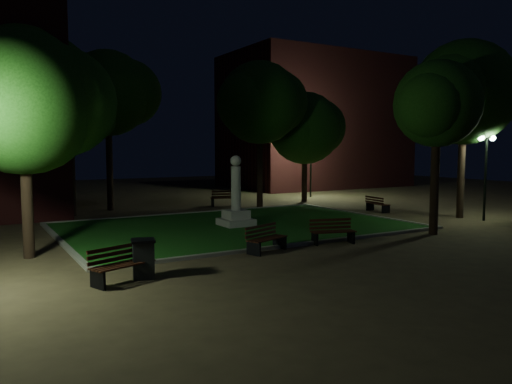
% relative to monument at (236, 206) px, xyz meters
% --- Properties ---
extents(ground, '(80.00, 80.00, 0.00)m').
position_rel_monument_xyz_m(ground, '(0.00, -2.00, -0.96)').
color(ground, '#4A3C27').
extents(lawn, '(15.00, 10.00, 0.08)m').
position_rel_monument_xyz_m(lawn, '(0.00, 0.00, -0.92)').
color(lawn, '#164D13').
rests_on(lawn, ground).
extents(lawn_kerb, '(15.40, 10.40, 0.12)m').
position_rel_monument_xyz_m(lawn_kerb, '(0.00, 0.00, -0.90)').
color(lawn_kerb, slate).
rests_on(lawn_kerb, ground).
extents(monument, '(1.40, 1.40, 3.20)m').
position_rel_monument_xyz_m(monument, '(0.00, 0.00, 0.00)').
color(monument, gray).
rests_on(monument, lawn).
extents(building_far, '(16.00, 10.00, 12.00)m').
position_rel_monument_xyz_m(building_far, '(18.00, 18.00, 5.04)').
color(building_far, '#421515').
rests_on(building_far, ground).
extents(tree_west, '(5.70, 4.65, 7.39)m').
position_rel_monument_xyz_m(tree_west, '(-8.82, -2.25, 4.11)').
color(tree_west, black).
rests_on(tree_west, ground).
extents(tree_north_wl, '(4.74, 3.87, 7.25)m').
position_rel_monument_xyz_m(tree_north_wl, '(-5.66, 7.72, 4.35)').
color(tree_north_wl, black).
rests_on(tree_north_wl, ground).
extents(tree_north_er, '(6.08, 4.96, 8.79)m').
position_rel_monument_xyz_m(tree_north_er, '(4.92, 5.93, 5.35)').
color(tree_north_er, black).
rests_on(tree_north_er, ground).
extents(tree_ne, '(5.89, 4.81, 7.32)m').
position_rel_monument_xyz_m(tree_ne, '(9.18, 7.21, 3.96)').
color(tree_ne, black).
rests_on(tree_ne, ground).
extents(tree_east, '(6.49, 5.30, 9.06)m').
position_rel_monument_xyz_m(tree_east, '(11.54, -3.23, 5.45)').
color(tree_east, black).
rests_on(tree_east, ground).
extents(tree_se, '(4.38, 3.58, 7.22)m').
position_rel_monument_xyz_m(tree_se, '(6.35, -5.88, 4.46)').
color(tree_se, black).
rests_on(tree_se, ground).
extents(tree_nw, '(6.51, 5.31, 9.65)m').
position_rel_monument_xyz_m(tree_nw, '(-7.90, 7.11, 6.03)').
color(tree_nw, black).
rests_on(tree_nw, ground).
extents(tree_far_north, '(5.96, 4.86, 9.15)m').
position_rel_monument_xyz_m(tree_far_north, '(-3.31, 9.04, 5.75)').
color(tree_far_north, black).
rests_on(tree_far_north, ground).
extents(lamppost_se, '(1.18, 0.28, 4.24)m').
position_rel_monument_xyz_m(lamppost_se, '(11.61, -4.48, 2.03)').
color(lamppost_se, black).
rests_on(lamppost_se, ground).
extents(lamppost_ne, '(1.18, 0.28, 4.06)m').
position_rel_monument_xyz_m(lamppost_ne, '(11.28, 9.49, 1.92)').
color(lamppost_ne, black).
rests_on(lamppost_ne, ground).
extents(bench_near_left, '(1.79, 1.14, 0.93)m').
position_rel_monument_xyz_m(bench_near_left, '(-1.67, -5.32, -0.52)').
color(bench_near_left, black).
rests_on(bench_near_left, ground).
extents(bench_near_right, '(1.78, 1.02, 0.93)m').
position_rel_monument_xyz_m(bench_near_right, '(1.29, -5.35, -0.52)').
color(bench_near_right, black).
rests_on(bench_near_right, ground).
extents(bench_west_near, '(1.88, 1.20, 0.97)m').
position_rel_monument_xyz_m(bench_west_near, '(-7.11, -6.75, -0.50)').
color(bench_west_near, black).
rests_on(bench_west_near, ground).
extents(bench_right_side, '(0.68, 1.61, 0.86)m').
position_rel_monument_xyz_m(bench_right_side, '(9.49, 0.79, -0.55)').
color(bench_right_side, black).
rests_on(bench_right_side, ground).
extents(bench_far_side, '(1.91, 1.06, 0.99)m').
position_rel_monument_xyz_m(bench_far_side, '(3.26, 7.53, -0.49)').
color(bench_far_side, black).
rests_on(bench_far_side, ground).
extents(trash_bin, '(0.78, 0.78, 1.10)m').
position_rel_monument_xyz_m(trash_bin, '(-6.46, -6.63, -0.40)').
color(trash_bin, black).
rests_on(trash_bin, ground).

